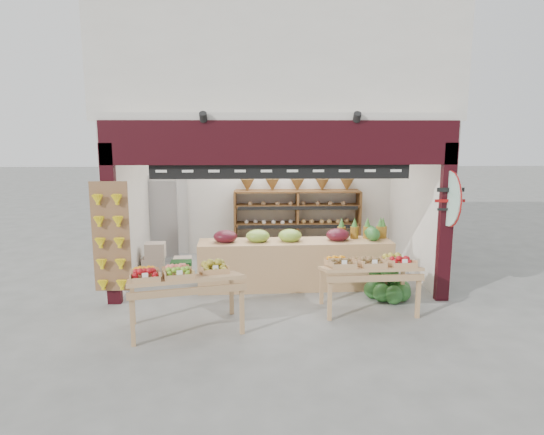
{
  "coord_description": "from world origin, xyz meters",
  "views": [
    {
      "loc": [
        -0.36,
        -8.84,
        2.84
      ],
      "look_at": [
        -0.1,
        -0.2,
        1.29
      ],
      "focal_mm": 32.0,
      "sensor_mm": 36.0,
      "label": 1
    }
  ],
  "objects_px": {
    "back_shelving": "(297,208)",
    "display_table_right": "(369,265)",
    "cardboard_stack": "(166,263)",
    "watermelon_pile": "(388,286)",
    "display_table_left": "(177,276)",
    "refrigerator": "(167,217)",
    "mid_counter": "(295,262)"
  },
  "relations": [
    {
      "from": "refrigerator",
      "to": "mid_counter",
      "type": "xyz_separation_m",
      "value": [
        2.69,
        -2.14,
        -0.47
      ]
    },
    {
      "from": "back_shelving",
      "to": "cardboard_stack",
      "type": "height_order",
      "value": "back_shelving"
    },
    {
      "from": "display_table_left",
      "to": "watermelon_pile",
      "type": "bearing_deg",
      "value": 19.53
    },
    {
      "from": "refrigerator",
      "to": "display_table_right",
      "type": "height_order",
      "value": "refrigerator"
    },
    {
      "from": "cardboard_stack",
      "to": "watermelon_pile",
      "type": "bearing_deg",
      "value": -20.35
    },
    {
      "from": "cardboard_stack",
      "to": "display_table_right",
      "type": "distance_m",
      "value": 4.15
    },
    {
      "from": "watermelon_pile",
      "to": "mid_counter",
      "type": "bearing_deg",
      "value": 157.21
    },
    {
      "from": "refrigerator",
      "to": "cardboard_stack",
      "type": "height_order",
      "value": "refrigerator"
    },
    {
      "from": "back_shelving",
      "to": "mid_counter",
      "type": "bearing_deg",
      "value": -95.55
    },
    {
      "from": "refrigerator",
      "to": "display_table_left",
      "type": "bearing_deg",
      "value": -68.93
    },
    {
      "from": "mid_counter",
      "to": "display_table_left",
      "type": "distance_m",
      "value": 2.62
    },
    {
      "from": "cardboard_stack",
      "to": "watermelon_pile",
      "type": "xyz_separation_m",
      "value": [
        4.04,
        -1.5,
        -0.03
      ]
    },
    {
      "from": "mid_counter",
      "to": "watermelon_pile",
      "type": "height_order",
      "value": "mid_counter"
    },
    {
      "from": "display_table_left",
      "to": "cardboard_stack",
      "type": "bearing_deg",
      "value": 103.92
    },
    {
      "from": "mid_counter",
      "to": "back_shelving",
      "type": "bearing_deg",
      "value": 84.45
    },
    {
      "from": "watermelon_pile",
      "to": "display_table_right",
      "type": "bearing_deg",
      "value": -130.42
    },
    {
      "from": "back_shelving",
      "to": "refrigerator",
      "type": "height_order",
      "value": "refrigerator"
    },
    {
      "from": "refrigerator",
      "to": "mid_counter",
      "type": "bearing_deg",
      "value": -29.69
    },
    {
      "from": "back_shelving",
      "to": "display_table_right",
      "type": "bearing_deg",
      "value": -76.15
    },
    {
      "from": "cardboard_stack",
      "to": "mid_counter",
      "type": "relative_size",
      "value": 0.28
    },
    {
      "from": "refrigerator",
      "to": "cardboard_stack",
      "type": "relative_size",
      "value": 1.92
    },
    {
      "from": "back_shelving",
      "to": "mid_counter",
      "type": "distance_m",
      "value": 2.37
    },
    {
      "from": "refrigerator",
      "to": "cardboard_stack",
      "type": "bearing_deg",
      "value": -72.39
    },
    {
      "from": "back_shelving",
      "to": "watermelon_pile",
      "type": "relative_size",
      "value": 3.51
    },
    {
      "from": "cardboard_stack",
      "to": "display_table_left",
      "type": "distance_m",
      "value": 2.83
    },
    {
      "from": "display_table_right",
      "to": "back_shelving",
      "type": "bearing_deg",
      "value": 103.85
    },
    {
      "from": "refrigerator",
      "to": "display_table_left",
      "type": "relative_size",
      "value": 1.07
    },
    {
      "from": "display_table_right",
      "to": "refrigerator",
      "type": "bearing_deg",
      "value": 138.44
    },
    {
      "from": "refrigerator",
      "to": "mid_counter",
      "type": "relative_size",
      "value": 0.54
    },
    {
      "from": "mid_counter",
      "to": "refrigerator",
      "type": "bearing_deg",
      "value": 141.54
    },
    {
      "from": "back_shelving",
      "to": "display_table_right",
      "type": "distance_m",
      "value": 3.6
    },
    {
      "from": "cardboard_stack",
      "to": "refrigerator",
      "type": "bearing_deg",
      "value": 98.84
    }
  ]
}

